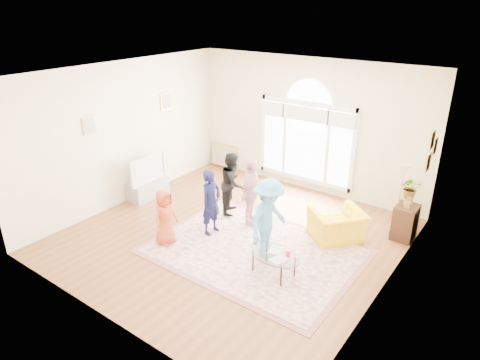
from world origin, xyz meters
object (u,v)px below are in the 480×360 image
Objects in this scene: television at (146,168)px; tv_console at (148,189)px; coffee_table at (274,255)px; area_rug at (254,251)px; armchair at (337,225)px.

tv_console is at bearing 180.00° from television.
area_rug is at bearing 157.47° from coffee_table.
television is at bearing -40.62° from armchair.
tv_console is (-3.42, 0.50, 0.20)m from area_rug.
coffee_table is (4.10, -0.91, 0.19)m from tv_console.
tv_console is 4.55m from armchair.
television is 1.05× the size of coffee_table.
television is at bearing 171.62° from area_rug.
tv_console is 0.53m from television.
coffee_table is 1.77m from armchair.
television reaches higher than armchair.
television is at bearing -0.00° from tv_console.
tv_console is 4.21m from coffee_table.
television reaches higher than tv_console.
area_rug is 3.74× the size of armchair.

